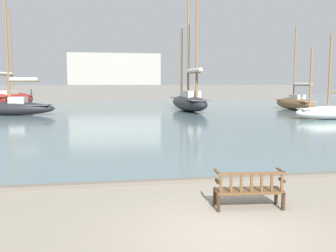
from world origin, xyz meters
The scene contains 10 objects.
ground_plane centered at (0.00, 0.00, 0.00)m, with size 160.00×160.00×0.00m, color gray.
harbor_water centered at (0.00, 44.00, 0.04)m, with size 100.00×80.00×0.08m, color slate.
quay_edge_kerb centered at (0.00, 3.85, 0.06)m, with size 40.00×0.30×0.12m, color #675F54.
park_bench centered at (0.98, 1.33, 0.47)m, with size 1.64×0.67×0.92m.
sailboat_centre_channel centered at (-10.68, 28.90, 0.91)m, with size 8.06×3.37×11.30m.
sailboat_far_starboard centered at (17.85, 30.73, 0.87)m, with size 1.85×7.44×8.92m.
sailboat_nearest_port centered at (-13.20, 39.86, 1.12)m, with size 4.77×9.16×11.55m.
sailboat_mid_port centered at (6.26, 31.21, 1.22)m, with size 3.01×10.07×12.76m.
sailboat_nearest_starboard centered at (15.45, 20.56, 0.74)m, with size 5.79×1.93×6.68m.
far_breakwater centered at (-0.20, 54.01, 2.39)m, with size 59.61×2.40×7.67m.
Camera 1 is at (-2.34, -6.84, 2.96)m, focal length 40.00 mm.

